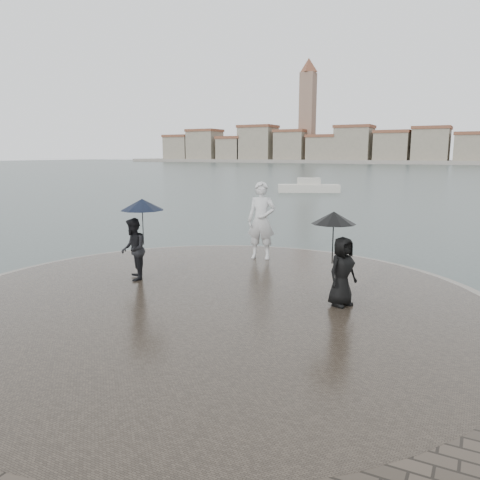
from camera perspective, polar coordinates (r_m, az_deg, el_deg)
The scene contains 7 objects.
ground at distance 7.91m, azimuth -17.12°, elevation -16.16°, with size 400.00×400.00×0.00m, color #2B3835.
kerb_ring at distance 10.40m, azimuth -3.37°, elevation -8.17°, with size 12.50×12.50×0.32m, color gray.
quay_tip at distance 10.39m, azimuth -3.38°, elevation -8.06°, with size 11.90×11.90×0.36m, color #2D261E.
statue at distance 13.97m, azimuth 2.63°, elevation 2.39°, with size 0.84×0.55×2.31m, color silver.
visitor_left at distance 11.84m, azimuth -12.56°, elevation 0.56°, with size 1.25×1.11×2.04m.
visitor_right at distance 9.87m, azimuth 12.03°, elevation -1.71°, with size 1.08×0.99×1.95m.
far_skyline at distance 166.03m, azimuth 24.25°, elevation 10.36°, with size 260.00×20.00×37.00m.
Camera 1 is at (5.12, -4.92, 3.49)m, focal length 35.00 mm.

